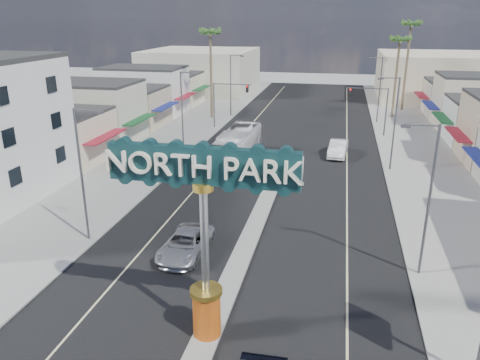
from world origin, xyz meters
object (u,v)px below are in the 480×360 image
at_px(streetlight_r_near, 427,194).
at_px(streetlight_r_mid, 393,119).
at_px(palm_right_mid, 400,43).
at_px(gateway_sign, 204,223).
at_px(city_bus, 236,149).
at_px(streetlight_l_mid, 184,110).
at_px(streetlight_r_far, 379,86).
at_px(car_parked_left, 190,159).
at_px(traffic_signal_right, 372,102).
at_px(traffic_signal_left, 227,97).
at_px(palm_right_far, 411,29).
at_px(suv_left, 186,244).
at_px(car_parked_right, 338,148).
at_px(streetlight_l_near, 83,169).
at_px(palm_left_far, 210,37).
at_px(streetlight_l_far, 232,82).

xyz_separation_m(streetlight_r_near, streetlight_r_mid, (0.00, 20.00, 0.00)).
distance_m(streetlight_r_mid, palm_right_mid, 26.71).
height_order(gateway_sign, city_bus, gateway_sign).
xyz_separation_m(streetlight_l_mid, streetlight_r_far, (20.87, 22.00, 0.00)).
bearing_deg(car_parked_left, traffic_signal_right, 43.19).
distance_m(streetlight_r_mid, car_parked_left, 20.10).
bearing_deg(car_parked_left, streetlight_r_far, 52.41).
xyz_separation_m(traffic_signal_left, palm_right_far, (24.18, 18.01, 8.11)).
height_order(suv_left, city_bus, city_bus).
relative_size(streetlight_l_mid, suv_left, 1.66).
xyz_separation_m(car_parked_left, car_parked_right, (14.50, 6.71, 0.11)).
distance_m(traffic_signal_left, streetlight_r_mid, 24.11).
bearing_deg(car_parked_left, city_bus, 14.18).
relative_size(traffic_signal_left, traffic_signal_right, 1.00).
distance_m(traffic_signal_left, suv_left, 35.19).
relative_size(streetlight_l_near, palm_left_far, 0.69).
xyz_separation_m(palm_right_mid, car_parked_left, (-22.00, -28.76, -9.87)).
relative_size(palm_right_mid, suv_left, 2.23).
relative_size(streetlight_r_mid, streetlight_r_far, 1.00).
distance_m(streetlight_r_mid, palm_left_far, 31.47).
xyz_separation_m(streetlight_l_near, streetlight_r_far, (20.87, 42.00, 0.00)).
height_order(streetlight_r_near, palm_right_far, palm_right_far).
bearing_deg(gateway_sign, palm_right_far, 75.97).
bearing_deg(palm_right_far, streetlight_l_far, -158.54).
distance_m(traffic_signal_right, car_parked_right, 11.23).
bearing_deg(car_parked_right, streetlight_l_far, 135.94).
xyz_separation_m(palm_right_mid, car_parked_right, (-7.50, -22.05, -9.75)).
bearing_deg(suv_left, streetlight_r_far, 73.58).
bearing_deg(palm_left_far, gateway_sign, -74.85).
xyz_separation_m(traffic_signal_right, suv_left, (-12.71, -34.55, -3.52)).
bearing_deg(palm_left_far, streetlight_r_mid, -40.48).
height_order(streetlight_r_far, palm_right_mid, palm_right_mid).
distance_m(streetlight_l_mid, car_parked_right, 16.95).
relative_size(traffic_signal_left, suv_left, 1.10).
bearing_deg(traffic_signal_right, traffic_signal_left, 180.00).
bearing_deg(streetlight_l_near, car_parked_left, 85.25).
bearing_deg(suv_left, car_parked_left, 108.84).
xyz_separation_m(streetlight_l_mid, car_parked_left, (1.43, -2.76, -4.33)).
bearing_deg(palm_right_far, palm_left_far, -156.80).
distance_m(palm_right_mid, car_parked_right, 25.25).
relative_size(gateway_sign, car_parked_left, 2.12).
bearing_deg(traffic_signal_left, streetlight_l_far, 98.86).
distance_m(traffic_signal_left, streetlight_l_near, 34.03).
bearing_deg(car_parked_right, city_bus, -146.17).
bearing_deg(car_parked_left, streetlight_r_near, -41.04).
height_order(streetlight_r_near, palm_left_far, palm_left_far).
bearing_deg(streetlight_r_mid, traffic_signal_right, 95.10).
relative_size(streetlight_l_far, palm_left_far, 0.69).
height_order(car_parked_left, car_parked_right, car_parked_right).
bearing_deg(gateway_sign, traffic_signal_right, 77.67).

